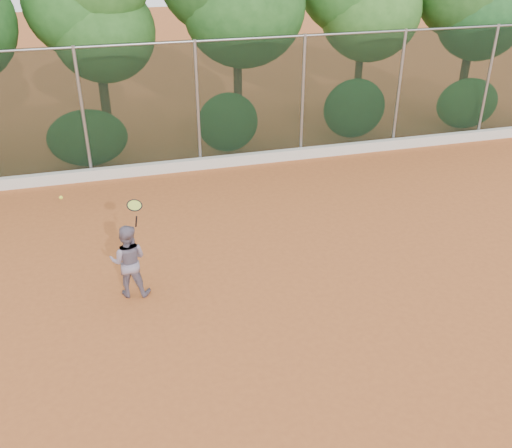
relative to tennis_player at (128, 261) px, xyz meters
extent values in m
plane|color=#AB5828|center=(2.37, -1.19, -0.72)|extent=(80.00, 80.00, 0.00)
cube|color=silver|center=(2.37, 5.63, -0.57)|extent=(24.00, 0.20, 0.30)
imported|color=slate|center=(0.00, 0.00, 0.00)|extent=(0.81, 0.69, 1.44)
cube|color=black|center=(2.37, 5.81, 1.03)|extent=(24.00, 0.01, 3.50)
cylinder|color=gray|center=(2.37, 5.81, 2.73)|extent=(24.00, 0.06, 0.06)
cylinder|color=gray|center=(-0.63, 5.81, 1.03)|extent=(0.09, 0.09, 3.50)
cylinder|color=gray|center=(2.37, 5.81, 1.03)|extent=(0.09, 0.09, 3.50)
cylinder|color=gray|center=(5.37, 5.81, 1.03)|extent=(0.09, 0.09, 3.50)
cylinder|color=gray|center=(8.37, 5.81, 1.03)|extent=(0.09, 0.09, 3.50)
cylinder|color=gray|center=(11.37, 5.81, 1.03)|extent=(0.09, 0.09, 3.50)
cylinder|color=#3E2B18|center=(-0.03, 8.11, 0.48)|extent=(0.28, 0.28, 2.40)
ellipsoid|color=#25561D|center=(0.17, 8.01, 2.68)|extent=(2.90, 2.40, 2.80)
ellipsoid|color=#22591E|center=(-0.33, 8.31, 3.48)|extent=(3.20, 2.70, 3.10)
cylinder|color=#462B1B|center=(3.97, 7.81, 0.78)|extent=(0.26, 0.26, 3.00)
ellipsoid|color=#34732C|center=(4.17, 7.71, 3.28)|extent=(3.60, 3.00, 3.50)
cylinder|color=#422F19|center=(8.07, 8.01, 0.63)|extent=(0.24, 0.24, 2.70)
ellipsoid|color=#2F6322|center=(8.27, 7.91, 2.98)|extent=(3.20, 2.70, 3.10)
cylinder|color=#3B2616|center=(11.77, 7.61, 0.53)|extent=(0.28, 0.28, 2.50)
ellipsoid|color=#276629|center=(11.97, 7.51, 2.78)|extent=(3.00, 2.50, 2.90)
ellipsoid|color=#2B6024|center=(-0.63, 6.61, 0.13)|extent=(2.20, 1.16, 1.60)
ellipsoid|color=#286627|center=(3.37, 6.61, 0.23)|extent=(1.80, 1.04, 1.76)
ellipsoid|color=#266427|center=(7.37, 6.61, 0.33)|extent=(2.00, 1.10, 1.84)
ellipsoid|color=#32762D|center=(11.37, 6.61, 0.18)|extent=(2.16, 1.12, 1.64)
cylinder|color=black|center=(0.22, -0.02, 0.80)|extent=(0.06, 0.15, 0.27)
torus|color=black|center=(0.22, -0.08, 1.15)|extent=(0.33, 0.32, 0.13)
cylinder|color=#B9CF3D|center=(0.22, -0.08, 1.15)|extent=(0.28, 0.26, 0.10)
sphere|color=#E0EF36|center=(-1.02, 0.59, 1.14)|extent=(0.07, 0.07, 0.07)
camera|label=1|loc=(-0.07, -9.15, 5.55)|focal=40.00mm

